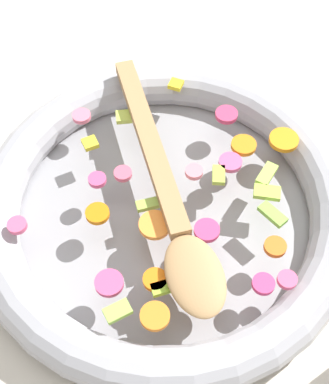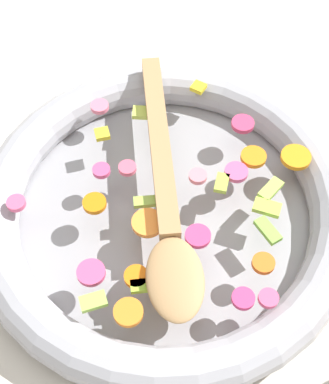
{
  "view_description": "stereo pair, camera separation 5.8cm",
  "coord_description": "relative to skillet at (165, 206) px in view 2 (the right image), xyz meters",
  "views": [
    {
      "loc": [
        0.29,
        0.14,
        0.53
      ],
      "look_at": [
        0.0,
        0.0,
        0.05
      ],
      "focal_mm": 50.0,
      "sensor_mm": 36.0,
      "label": 1
    },
    {
      "loc": [
        0.26,
        0.19,
        0.53
      ],
      "look_at": [
        0.0,
        0.0,
        0.05
      ],
      "focal_mm": 50.0,
      "sensor_mm": 36.0,
      "label": 2
    }
  ],
  "objects": [
    {
      "name": "ground_plane",
      "position": [
        0.0,
        0.0,
        -0.02
      ],
      "size": [
        4.0,
        4.0,
        0.0
      ],
      "primitive_type": "plane",
      "color": "beige"
    },
    {
      "name": "wooden_spoon",
      "position": [
        0.01,
        0.01,
        0.04
      ],
      "size": [
        0.28,
        0.26,
        0.01
      ],
      "color": "#A87F51",
      "rests_on": "chopped_vegetables"
    },
    {
      "name": "skillet",
      "position": [
        0.0,
        0.0,
        0.0
      ],
      "size": [
        0.42,
        0.42,
        0.05
      ],
      "color": "gray",
      "rests_on": "ground_plane"
    },
    {
      "name": "chopped_vegetables",
      "position": [
        0.01,
        0.03,
        0.03
      ],
      "size": [
        0.32,
        0.31,
        0.01
      ],
      "color": "orange",
      "rests_on": "skillet"
    }
  ]
}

